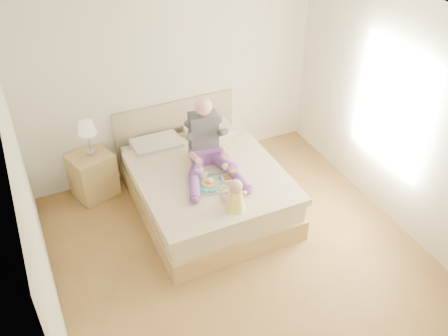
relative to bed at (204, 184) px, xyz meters
name	(u,v)px	position (x,y,z in m)	size (l,w,h in m)	color
room	(252,147)	(0.08, -1.08, 1.19)	(4.02, 4.22, 2.71)	brown
bed	(204,184)	(0.00, 0.00, 0.00)	(1.70, 2.18, 1.00)	#A7874E
nightstand	(93,175)	(-1.23, 0.80, -0.01)	(0.61, 0.57, 0.61)	#A7874E
lamp	(87,130)	(-1.20, 0.83, 0.64)	(0.23, 0.23, 0.46)	#B7B8BE
adult	(207,148)	(0.05, -0.01, 0.54)	(0.72, 1.09, 0.86)	#623585
tray	(218,182)	(0.00, -0.43, 0.32)	(0.56, 0.48, 0.14)	#B7B8BE
baby	(235,197)	(0.00, -0.88, 0.45)	(0.25, 0.34, 0.38)	#F2E34C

